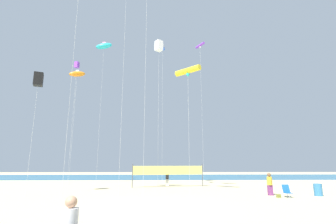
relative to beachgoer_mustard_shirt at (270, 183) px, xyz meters
name	(u,v)px	position (x,y,z in m)	size (l,w,h in m)	color
ground_plane	(155,207)	(-8.81, -4.87, -0.91)	(120.00, 120.00, 0.00)	beige
ocean_band	(160,177)	(-8.81, 28.56, -0.90)	(120.00, 20.00, 0.01)	teal
beachgoer_mustard_shirt	(270,183)	(0.00, 0.00, 0.00)	(0.39, 0.39, 1.70)	#7A3872
beachgoer_charcoal_shirt	(167,178)	(-7.81, 9.01, -0.09)	(0.35, 0.35, 1.52)	white
folding_beach_chair	(287,191)	(0.75, -1.14, -0.44)	(0.52, 0.65, 0.89)	#1959B2
trash_barrel	(318,190)	(3.50, -0.45, -0.46)	(0.60, 0.60, 0.90)	teal
volleyball_net	(169,171)	(-7.71, 7.19, 0.72)	(7.55, 1.62, 2.40)	#4C4C51
beach_handbag	(279,196)	(0.00, -1.34, -0.79)	(0.30, 0.15, 0.24)	olive
kite_white_box	(159,46)	(-8.85, 7.68, 15.40)	(1.06, 1.06, 16.94)	silver
kite_yellow_tube	(188,71)	(-6.17, 0.94, 9.61)	(2.23, 2.08, 10.80)	silver
kite_orange_inflatable	(77,74)	(-19.34, 10.49, 12.77)	(2.18, 1.58, 14.24)	silver
kite_blue_diamond	(162,52)	(-8.40, 14.47, 17.79)	(0.78, 0.78, 19.47)	silver
kite_violet_tube	(200,46)	(-2.75, 14.35, 18.84)	(1.20, 1.77, 20.05)	silver
kite_black_box	(38,79)	(-18.62, -0.24, 8.27)	(0.88, 0.88, 9.74)	silver
kite_cyan_inflatable	(104,46)	(-16.68, 12.66, 17.79)	(2.41, 0.95, 19.35)	silver
kite_violet_box	(77,65)	(-20.83, 14.20, 15.49)	(0.67, 0.67, 16.91)	silver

